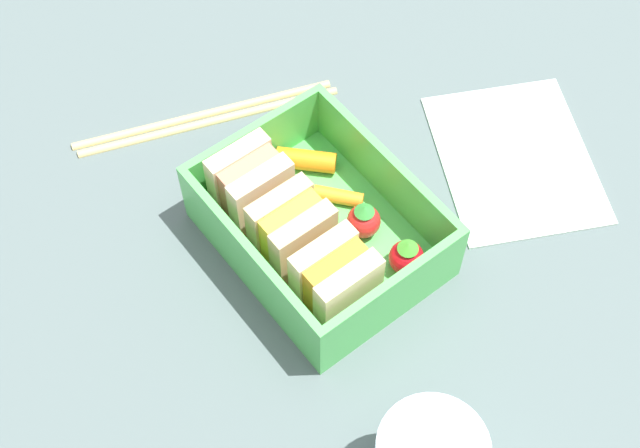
# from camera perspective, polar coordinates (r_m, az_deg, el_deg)

# --- Properties ---
(ground_plane) EXTENTS (1.20, 1.20, 0.02)m
(ground_plane) POSITION_cam_1_polar(r_m,az_deg,el_deg) (0.67, -0.00, -1.69)
(ground_plane) COLOR #4C5B5A
(bento_tray) EXTENTS (0.16, 0.13, 0.01)m
(bento_tray) POSITION_cam_1_polar(r_m,az_deg,el_deg) (0.65, -0.00, -0.98)
(bento_tray) COLOR #4EBB53
(bento_tray) RESTS_ON ground_plane
(bento_rim) EXTENTS (0.16, 0.13, 0.05)m
(bento_rim) POSITION_cam_1_polar(r_m,az_deg,el_deg) (0.63, -0.00, 0.43)
(bento_rim) COLOR #4EBB53
(bento_rim) RESTS_ON bento_tray
(sandwich_left) EXTENTS (0.04, 0.05, 0.06)m
(sandwich_left) POSITION_cam_1_polar(r_m,az_deg,el_deg) (0.60, 1.01, -3.67)
(sandwich_left) COLOR beige
(sandwich_left) RESTS_ON bento_tray
(sandwich_center_left) EXTENTS (0.04, 0.05, 0.06)m
(sandwich_center_left) POSITION_cam_1_polar(r_m,az_deg,el_deg) (0.62, -1.81, -0.52)
(sandwich_center_left) COLOR tan
(sandwich_center_left) RESTS_ON bento_tray
(sandwich_center) EXTENTS (0.04, 0.05, 0.06)m
(sandwich_center) POSITION_cam_1_polar(r_m,az_deg,el_deg) (0.64, -4.44, 2.42)
(sandwich_center) COLOR beige
(sandwich_center) RESTS_ON bento_tray
(strawberry_far_left) EXTENTS (0.03, 0.03, 0.03)m
(strawberry_far_left) POSITION_cam_1_polar(r_m,az_deg,el_deg) (0.63, 5.56, -2.09)
(strawberry_far_left) COLOR red
(strawberry_far_left) RESTS_ON bento_tray
(strawberry_left) EXTENTS (0.02, 0.02, 0.03)m
(strawberry_left) POSITION_cam_1_polar(r_m,az_deg,el_deg) (0.64, 2.82, 0.25)
(strawberry_left) COLOR red
(strawberry_left) RESTS_ON bento_tray
(carrot_stick_far_left) EXTENTS (0.04, 0.03, 0.01)m
(carrot_stick_far_left) POSITION_cam_1_polar(r_m,az_deg,el_deg) (0.66, 1.18, 1.79)
(carrot_stick_far_left) COLOR orange
(carrot_stick_far_left) RESTS_ON bento_tray
(carrot_stick_left) EXTENTS (0.04, 0.04, 0.02)m
(carrot_stick_left) POSITION_cam_1_polar(r_m,az_deg,el_deg) (0.68, -0.90, 4.11)
(carrot_stick_left) COLOR orange
(carrot_stick_left) RESTS_ON bento_tray
(chopstick_pair) EXTENTS (0.09, 0.21, 0.01)m
(chopstick_pair) POSITION_cam_1_polar(r_m,az_deg,el_deg) (0.73, -7.15, 6.95)
(chopstick_pair) COLOR tan
(chopstick_pair) RESTS_ON ground_plane
(folded_napkin) EXTENTS (0.18, 0.17, 0.00)m
(folded_napkin) POSITION_cam_1_polar(r_m,az_deg,el_deg) (0.72, 12.38, 4.14)
(folded_napkin) COLOR silver
(folded_napkin) RESTS_ON ground_plane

